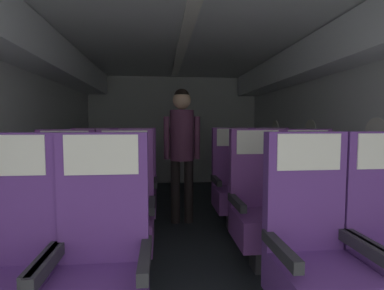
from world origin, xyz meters
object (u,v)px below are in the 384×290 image
at_px(seat_a_left_aisle, 100,271).
at_px(seat_c_right_aisle, 272,185).
at_px(seat_b_right_window, 260,209).
at_px(seat_b_right_aisle, 311,207).
at_px(seat_c_right_window, 234,186).
at_px(seat_c_left_window, 92,190).
at_px(seat_a_right_window, 315,257).
at_px(seat_c_left_aisle, 135,189).
at_px(seat_b_left_window, 63,216).
at_px(seat_b_left_aisle, 125,213).
at_px(flight_attendant, 182,141).
at_px(seat_a_left_window, 2,274).

height_order(seat_a_left_aisle, seat_c_right_aisle, same).
bearing_deg(seat_c_right_aisle, seat_b_right_window, -117.21).
distance_m(seat_b_right_aisle, seat_b_right_window, 0.45).
bearing_deg(seat_b_right_window, seat_c_right_aisle, 62.79).
relative_size(seat_c_right_aisle, seat_c_right_window, 1.00).
relative_size(seat_b_right_window, seat_c_left_window, 1.00).
relative_size(seat_a_right_window, seat_c_left_aisle, 1.00).
distance_m(seat_c_left_window, seat_c_left_aisle, 0.45).
xyz_separation_m(seat_b_left_window, seat_b_right_aisle, (2.01, 0.01, 0.00)).
relative_size(seat_b_left_aisle, seat_c_left_window, 1.00).
height_order(seat_a_right_window, seat_b_right_aisle, same).
height_order(seat_b_right_aisle, seat_c_left_aisle, same).
relative_size(seat_a_right_window, seat_b_left_window, 1.00).
bearing_deg(seat_c_right_aisle, seat_c_right_window, 179.66).
distance_m(seat_b_left_window, seat_c_right_aisle, 2.21).
relative_size(seat_b_left_window, seat_b_left_aisle, 1.00).
height_order(seat_a_left_aisle, flight_attendant, flight_attendant).
bearing_deg(seat_b_left_aisle, seat_c_right_aisle, 29.51).
bearing_deg(seat_b_left_aisle, seat_b_left_window, -178.03).
height_order(seat_c_left_window, flight_attendant, flight_attendant).
bearing_deg(flight_attendant, seat_c_left_aisle, -134.99).
distance_m(seat_a_left_aisle, seat_c_right_aisle, 2.37).
distance_m(seat_b_right_aisle, seat_c_left_aisle, 1.77).
distance_m(seat_b_right_aisle, seat_c_left_window, 2.17).
bearing_deg(seat_c_right_window, seat_a_left_window, -131.55).
distance_m(seat_a_right_window, seat_c_right_window, 1.76).
bearing_deg(seat_c_right_window, seat_c_left_aisle, -178.90).
bearing_deg(seat_b_left_aisle, flight_attendant, 64.54).
relative_size(seat_b_right_window, seat_c_right_aisle, 1.00).
relative_size(seat_c_left_aisle, seat_c_right_window, 1.00).
bearing_deg(seat_a_left_aisle, flight_attendant, 75.06).
xyz_separation_m(seat_b_right_aisle, seat_c_right_window, (-0.44, 0.89, 0.00)).
relative_size(seat_a_left_window, seat_a_left_aisle, 1.00).
xyz_separation_m(seat_b_left_window, seat_b_left_aisle, (0.46, 0.02, 0.00)).
relative_size(seat_c_left_window, seat_c_left_aisle, 1.00).
bearing_deg(seat_b_left_window, seat_a_right_window, -28.98).
height_order(seat_b_left_aisle, flight_attendant, flight_attendant).
relative_size(seat_a_left_window, seat_a_right_window, 1.00).
height_order(seat_a_left_window, seat_c_right_aisle, same).
bearing_deg(flight_attendant, seat_a_left_window, -97.49).
xyz_separation_m(seat_b_left_window, seat_c_left_window, (0.01, 0.88, 0.00)).
xyz_separation_m(seat_a_left_window, seat_c_left_window, (0.01, 1.74, 0.00)).
relative_size(seat_a_left_window, seat_b_left_window, 1.00).
relative_size(seat_a_left_window, seat_c_left_aisle, 1.00).
bearing_deg(seat_c_right_aisle, seat_c_left_window, -179.35).
xyz_separation_m(seat_c_left_window, seat_c_right_window, (1.55, 0.03, 0.00)).
relative_size(seat_c_left_window, seat_c_right_window, 1.00).
bearing_deg(seat_c_left_aisle, flight_attendant, 26.14).
bearing_deg(seat_b_left_window, seat_c_left_window, 89.23).
xyz_separation_m(seat_a_left_aisle, seat_c_right_aisle, (1.57, 1.78, 0.00)).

